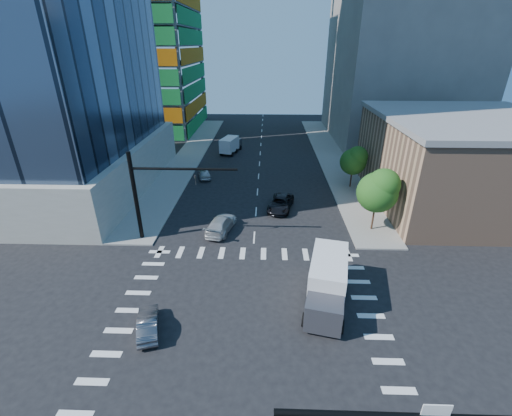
{
  "coord_description": "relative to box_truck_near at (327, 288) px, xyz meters",
  "views": [
    {
      "loc": [
        1.16,
        -18.43,
        18.07
      ],
      "look_at": [
        0.31,
        8.0,
        5.31
      ],
      "focal_mm": 24.0,
      "sensor_mm": 36.0,
      "label": 1
    }
  ],
  "objects": [
    {
      "name": "tree_north",
      "position": [
        7.14,
        23.77,
        2.43
      ],
      "size": [
        3.54,
        3.52,
        5.78
      ],
      "color": "#382316",
      "rests_on": "sidewalk_ne"
    },
    {
      "name": "ground",
      "position": [
        -5.79,
        -2.13,
        -1.56
      ],
      "size": [
        160.0,
        160.0,
        0.0
      ],
      "primitive_type": "plane",
      "color": "black",
      "rests_on": "ground"
    },
    {
      "name": "tree_south",
      "position": [
        6.84,
        11.77,
        3.13
      ],
      "size": [
        4.16,
        4.16,
        6.82
      ],
      "color": "#382316",
      "rests_on": "sidewalk_ne"
    },
    {
      "name": "construction_building",
      "position": [
        -33.2,
        59.8,
        23.06
      ],
      "size": [
        25.16,
        34.5,
        70.6
      ],
      "color": "gray",
      "rests_on": "ground"
    },
    {
      "name": "road_markings",
      "position": [
        -5.79,
        -2.13,
        -1.55
      ],
      "size": [
        20.0,
        20.0,
        0.01
      ],
      "primitive_type": "cube",
      "color": "silver",
      "rests_on": "ground"
    },
    {
      "name": "car_nb_far",
      "position": [
        -2.85,
        16.69,
        -0.8
      ],
      "size": [
        3.67,
        5.89,
        1.52
      ],
      "primitive_type": "imported",
      "rotation": [
        0.0,
        0.0,
        -0.22
      ],
      "color": "black",
      "rests_on": "ground"
    },
    {
      "name": "car_sb_mid",
      "position": [
        -13.79,
        27.02,
        -0.84
      ],
      "size": [
        2.63,
        4.47,
        1.43
      ],
      "primitive_type": "imported",
      "rotation": [
        0.0,
        0.0,
        3.38
      ],
      "color": "#B0B3B8",
      "rests_on": "ground"
    },
    {
      "name": "box_truck_far",
      "position": [
        -11.11,
        40.33,
        -0.28
      ],
      "size": [
        3.71,
        5.91,
        2.88
      ],
      "rotation": [
        0.0,
        0.0,
        2.87
      ],
      "color": "black",
      "rests_on": "ground"
    },
    {
      "name": "commercial_building",
      "position": [
        19.21,
        19.87,
        3.76
      ],
      "size": [
        20.5,
        22.5,
        10.6
      ],
      "color": "#A87D61",
      "rests_on": "ground"
    },
    {
      "name": "car_sb_cross",
      "position": [
        -12.65,
        -3.05,
        -0.92
      ],
      "size": [
        2.38,
        4.06,
        1.27
      ],
      "primitive_type": "imported",
      "rotation": [
        0.0,
        0.0,
        3.43
      ],
      "color": "#57565C",
      "rests_on": "ground"
    },
    {
      "name": "bg_building_ne",
      "position": [
        21.21,
        52.87,
        12.44
      ],
      "size": [
        24.0,
        30.0,
        28.0
      ],
      "primitive_type": "cube",
      "color": "slate",
      "rests_on": "ground"
    },
    {
      "name": "sidewalk_nw",
      "position": [
        -18.29,
        37.87,
        -1.48
      ],
      "size": [
        5.0,
        60.0,
        0.15
      ],
      "primitive_type": "cube",
      "color": "gray",
      "rests_on": "ground"
    },
    {
      "name": "signal_mast_nw",
      "position": [
        -15.78,
        9.37,
        3.94
      ],
      "size": [
        10.2,
        0.4,
        9.0
      ],
      "color": "black",
      "rests_on": "sidewalk_nw"
    },
    {
      "name": "box_truck_near",
      "position": [
        0.0,
        0.0,
        0.0
      ],
      "size": [
        4.26,
        7.16,
        3.51
      ],
      "rotation": [
        0.0,
        0.0,
        -0.22
      ],
      "color": "black",
      "rests_on": "ground"
    },
    {
      "name": "car_sb_near",
      "position": [
        -9.36,
        11.22,
        -0.77
      ],
      "size": [
        3.34,
        5.78,
        1.58
      ],
      "primitive_type": "imported",
      "rotation": [
        0.0,
        0.0,
        2.92
      ],
      "color": "silver",
      "rests_on": "ground"
    },
    {
      "name": "sidewalk_ne",
      "position": [
        6.71,
        37.87,
        -1.48
      ],
      "size": [
        5.0,
        60.0,
        0.15
      ],
      "primitive_type": "cube",
      "color": "gray",
      "rests_on": "ground"
    }
  ]
}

